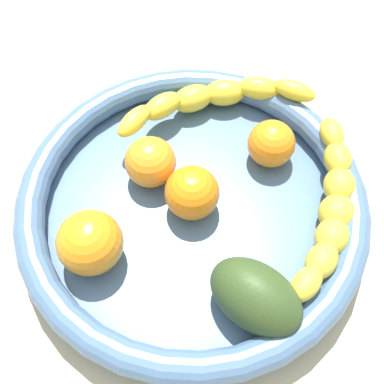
% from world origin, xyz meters
% --- Properties ---
extents(kitchen_counter, '(1.20, 1.20, 0.03)m').
position_xyz_m(kitchen_counter, '(0.00, 0.00, 0.01)').
color(kitchen_counter, '#B0AC91').
rests_on(kitchen_counter, ground).
extents(fruit_bowl, '(0.37, 0.37, 0.05)m').
position_xyz_m(fruit_bowl, '(0.00, 0.00, 0.06)').
color(fruit_bowl, '#476891').
rests_on(fruit_bowl, kitchen_counter).
extents(banana_draped_left, '(0.12, 0.22, 0.04)m').
position_xyz_m(banana_draped_left, '(-0.09, 0.10, 0.08)').
color(banana_draped_left, yellow).
rests_on(banana_draped_left, fruit_bowl).
extents(banana_draped_right, '(0.15, 0.18, 0.05)m').
position_xyz_m(banana_draped_right, '(0.10, 0.10, 0.08)').
color(banana_draped_right, yellow).
rests_on(banana_draped_right, fruit_bowl).
extents(orange_front, '(0.06, 0.06, 0.06)m').
position_xyz_m(orange_front, '(-0.06, -0.01, 0.08)').
color(orange_front, orange).
rests_on(orange_front, fruit_bowl).
extents(orange_mid_left, '(0.06, 0.06, 0.06)m').
position_xyz_m(orange_mid_left, '(-0.01, -0.11, 0.08)').
color(orange_mid_left, orange).
rests_on(orange_mid_left, fruit_bowl).
extents(orange_mid_right, '(0.06, 0.06, 0.06)m').
position_xyz_m(orange_mid_right, '(0.00, -0.00, 0.08)').
color(orange_mid_right, orange).
rests_on(orange_mid_right, fruit_bowl).
extents(orange_rear, '(0.05, 0.05, 0.05)m').
position_xyz_m(orange_rear, '(0.00, 0.11, 0.08)').
color(orange_rear, orange).
rests_on(orange_rear, fruit_bowl).
extents(avocado_dark, '(0.10, 0.08, 0.06)m').
position_xyz_m(avocado_dark, '(0.12, -0.02, 0.08)').
color(avocado_dark, '#2F4620').
rests_on(avocado_dark, fruit_bowl).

